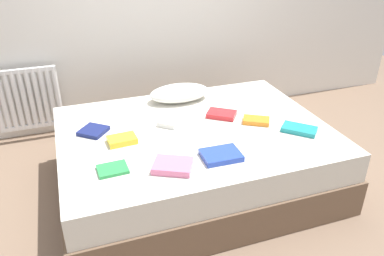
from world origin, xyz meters
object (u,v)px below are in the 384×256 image
pillow (179,93)px  textbook_red (222,114)px  textbook_white (170,121)px  textbook_yellow (122,140)px  textbook_green (113,169)px  textbook_orange (256,121)px  textbook_pink (173,166)px  textbook_navy (93,131)px  bed (194,157)px  radiator (28,99)px  textbook_blue (221,155)px  textbook_teal (299,129)px

pillow → textbook_red: (0.22, -0.41, -0.05)m
textbook_white → textbook_red: same height
textbook_yellow → textbook_green: size_ratio=1.06×
textbook_orange → textbook_pink: (-0.78, -0.39, 0.00)m
textbook_navy → textbook_red: 0.99m
bed → radiator: radiator is taller
radiator → textbook_green: radiator is taller
radiator → textbook_yellow: radiator is taller
bed → textbook_yellow: bearing=-177.0°
textbook_white → textbook_blue: 0.60m
textbook_green → textbook_yellow: bearing=67.9°
textbook_blue → textbook_pink: size_ratio=1.05×
textbook_blue → textbook_green: 0.69m
textbook_red → textbook_teal: 0.61m
radiator → textbook_navy: size_ratio=3.31×
textbook_white → textbook_green: textbook_white is taller
textbook_yellow → textbook_orange: size_ratio=0.99×
textbook_navy → textbook_pink: bearing=-17.4°
textbook_red → pillow: bearing=154.0°
pillow → textbook_pink: pillow is taller
radiator → textbook_teal: (1.92, -1.49, 0.10)m
textbook_yellow → textbook_orange: (1.02, -0.03, -0.00)m
pillow → textbook_blue: size_ratio=2.08×
pillow → textbook_yellow: bearing=-136.6°
textbook_blue → textbook_green: (-0.69, 0.08, -0.01)m
textbook_teal → textbook_yellow: bearing=-147.4°
textbook_white → textbook_red: bearing=-51.0°
textbook_navy → textbook_orange: (1.19, -0.25, 0.00)m
textbook_yellow → textbook_red: 0.83m
textbook_white → textbook_orange: (0.63, -0.20, -0.00)m
pillow → textbook_yellow: 0.82m
textbook_orange → textbook_teal: (0.23, -0.23, -0.00)m
radiator → pillow: (1.26, -0.67, 0.15)m
textbook_blue → textbook_teal: textbook_blue is taller
bed → textbook_white: textbook_white is taller
textbook_green → textbook_pink: (0.36, -0.10, 0.01)m
radiator → textbook_blue: size_ratio=2.36×
textbook_blue → pillow: bearing=90.0°
textbook_red → textbook_pink: textbook_pink is taller
radiator → textbook_navy: 1.13m
pillow → textbook_white: size_ratio=2.96×
textbook_red → textbook_blue: bearing=-77.5°
textbook_navy → textbook_green: textbook_navy is taller
textbook_blue → textbook_teal: bearing=13.2°
textbook_navy → textbook_yellow: bearing=-11.1°
textbook_navy → textbook_teal: (1.42, -0.48, 0.00)m
textbook_white → textbook_orange: 0.66m
textbook_red → textbook_orange: 0.28m
textbook_yellow → textbook_green: 0.35m
radiator → pillow: 1.43m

